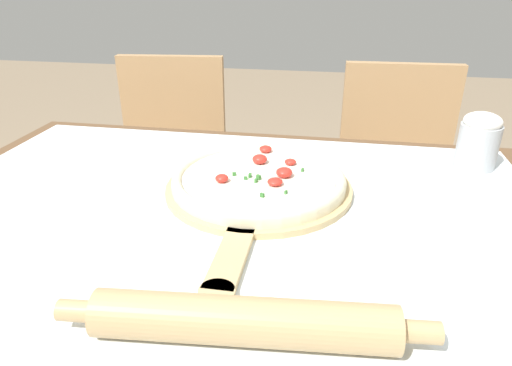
{
  "coord_description": "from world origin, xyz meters",
  "views": [
    {
      "loc": [
        0.18,
        -0.68,
        1.16
      ],
      "look_at": [
        0.05,
        0.07,
        0.79
      ],
      "focal_mm": 32.0,
      "sensor_mm": 36.0,
      "label": 1
    }
  ],
  "objects_px": {
    "pizza": "(259,179)",
    "flour_cup": "(479,140)",
    "pizza_peel": "(257,192)",
    "rolling_pin": "(244,321)",
    "chair_right": "(394,179)",
    "chair_left": "(172,163)"
  },
  "relations": [
    {
      "from": "pizza",
      "to": "flour_cup",
      "type": "relative_size",
      "value": 2.74
    },
    {
      "from": "pizza_peel",
      "to": "rolling_pin",
      "type": "xyz_separation_m",
      "value": [
        0.05,
        -0.37,
        0.02
      ]
    },
    {
      "from": "pizza",
      "to": "rolling_pin",
      "type": "relative_size",
      "value": 0.76
    },
    {
      "from": "pizza",
      "to": "chair_right",
      "type": "height_order",
      "value": "chair_right"
    },
    {
      "from": "rolling_pin",
      "to": "flour_cup",
      "type": "distance_m",
      "value": 0.71
    },
    {
      "from": "rolling_pin",
      "to": "pizza_peel",
      "type": "bearing_deg",
      "value": 97.7
    },
    {
      "from": "chair_left",
      "to": "pizza_peel",
      "type": "bearing_deg",
      "value": -63.96
    },
    {
      "from": "chair_right",
      "to": "pizza",
      "type": "bearing_deg",
      "value": -119.17
    },
    {
      "from": "flour_cup",
      "to": "chair_left",
      "type": "bearing_deg",
      "value": 151.08
    },
    {
      "from": "chair_left",
      "to": "flour_cup",
      "type": "xyz_separation_m",
      "value": [
        0.89,
        -0.49,
        0.32
      ]
    },
    {
      "from": "chair_left",
      "to": "chair_right",
      "type": "height_order",
      "value": "same"
    },
    {
      "from": "rolling_pin",
      "to": "chair_right",
      "type": "bearing_deg",
      "value": 74.39
    },
    {
      "from": "rolling_pin",
      "to": "chair_right",
      "type": "xyz_separation_m",
      "value": [
        0.3,
        1.08,
        -0.29
      ]
    },
    {
      "from": "pizza_peel",
      "to": "flour_cup",
      "type": "bearing_deg",
      "value": 26.22
    },
    {
      "from": "flour_cup",
      "to": "pizza",
      "type": "bearing_deg",
      "value": -155.81
    },
    {
      "from": "chair_left",
      "to": "chair_right",
      "type": "bearing_deg",
      "value": -6.15
    },
    {
      "from": "pizza_peel",
      "to": "pizza",
      "type": "xyz_separation_m",
      "value": [
        0.0,
        0.02,
        0.02
      ]
    },
    {
      "from": "pizza_peel",
      "to": "chair_right",
      "type": "xyz_separation_m",
      "value": [
        0.35,
        0.71,
        -0.27
      ]
    },
    {
      "from": "pizza_peel",
      "to": "chair_left",
      "type": "bearing_deg",
      "value": 122.23
    },
    {
      "from": "pizza_peel",
      "to": "chair_left",
      "type": "xyz_separation_m",
      "value": [
        -0.45,
        0.71,
        -0.27
      ]
    },
    {
      "from": "pizza_peel",
      "to": "chair_right",
      "type": "bearing_deg",
      "value": 63.54
    },
    {
      "from": "chair_left",
      "to": "chair_right",
      "type": "relative_size",
      "value": 1.0
    }
  ]
}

